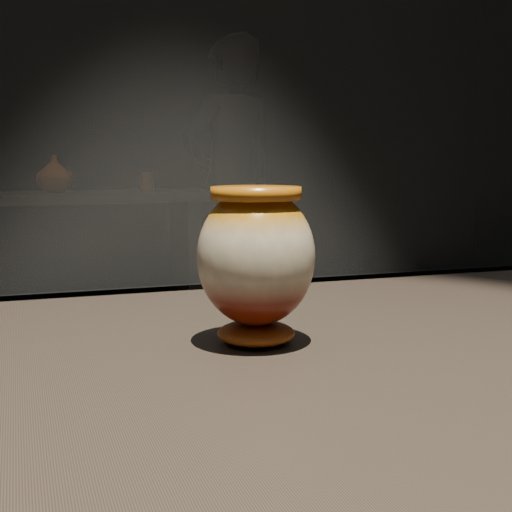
# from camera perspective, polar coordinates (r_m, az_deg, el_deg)

# --- Properties ---
(main_vase) EXTENTS (0.15, 0.15, 0.18)m
(main_vase) POSITION_cam_1_polar(r_m,az_deg,el_deg) (0.81, -0.00, -0.23)
(main_vase) COLOR #621608
(main_vase) RESTS_ON display_plinth
(back_shelf) EXTENTS (2.00, 0.60, 0.90)m
(back_shelf) POSITION_cam_1_polar(r_m,az_deg,el_deg) (4.23, -16.97, 1.27)
(back_shelf) COLOR black
(back_shelf) RESTS_ON ground
(back_vase_mid) EXTENTS (0.25, 0.25, 0.21)m
(back_vase_mid) POSITION_cam_1_polar(r_m,az_deg,el_deg) (4.23, -15.81, 6.35)
(back_vase_mid) COLOR #621608
(back_vase_mid) RESTS_ON back_shelf
(back_vase_right) EXTENTS (0.08, 0.08, 0.11)m
(back_vase_right) POSITION_cam_1_polar(r_m,az_deg,el_deg) (4.25, -8.73, 5.89)
(back_vase_right) COLOR brown
(back_vase_right) RESTS_ON back_shelf
(visitor) EXTENTS (0.78, 0.63, 1.85)m
(visitor) POSITION_cam_1_polar(r_m,az_deg,el_deg) (4.54, -2.05, 5.74)
(visitor) COLOR black
(visitor) RESTS_ON ground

